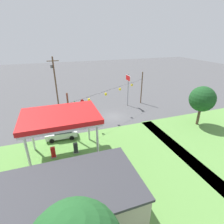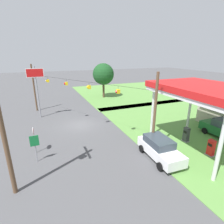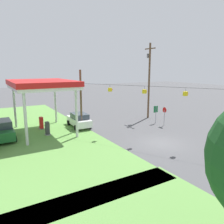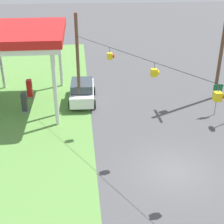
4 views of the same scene
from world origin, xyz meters
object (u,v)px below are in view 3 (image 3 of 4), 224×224
Objects in this scene: car_at_pumps_rear at (3,130)px; route_sign at (156,111)px; fuel_pump_near at (47,129)px; gas_station_canopy at (42,85)px; fuel_pump_far at (41,123)px; car_at_pumps_front at (79,120)px; stop_sign_roadside at (165,112)px; utility_pole_main at (149,77)px.

car_at_pumps_rear is 2.07× the size of route_sign.
fuel_pump_near is 4.53m from car_at_pumps_rear.
route_sign is (-3.44, -14.23, -3.83)m from gas_station_canopy.
car_at_pumps_front reaches higher than fuel_pump_far.
car_at_pumps_front is 1.97× the size of route_sign.
route_sign is at bearing -97.97° from fuel_pump_near.
stop_sign_roadside is at bearing -104.03° from fuel_pump_near.
gas_station_canopy is 6.37m from car_at_pumps_front.
fuel_pump_far is at bearing 83.86° from utility_pole_main.
utility_pole_main is at bearing -88.77° from car_at_pumps_front.
gas_station_canopy reaches higher than car_at_pumps_front.
car_at_pumps_front is at bearing -89.99° from gas_station_canopy.
route_sign is at bearing -106.89° from car_at_pumps_front.
car_at_pumps_rear is at bearing 113.70° from fuel_pump_far.
utility_pole_main is (-0.23, -15.57, 0.59)m from gas_station_canopy.
fuel_pump_near is at bearing -104.03° from stop_sign_roadside.
route_sign reaches higher than car_at_pumps_front.
fuel_pump_far is 0.61× the size of stop_sign_roadside.
gas_station_canopy is 1.84× the size of car_at_pumps_rear.
stop_sign_roadside is at bearing -114.48° from car_at_pumps_front.
route_sign is at bearing -108.95° from fuel_pump_far.
gas_station_canopy is 5.96× the size of fuel_pump_far.
gas_station_canopy reaches higher than route_sign.
car_at_pumps_front is (1.45, -4.41, 0.22)m from fuel_pump_near.
gas_station_canopy is at bearing 89.16° from utility_pole_main.
fuel_pump_near is 16.53m from utility_pole_main.
gas_station_canopy is 15.14m from route_sign.
gas_station_canopy is 15.58m from utility_pole_main.
utility_pole_main is at bearing -90.84° from gas_station_canopy.
utility_pole_main reaches higher than stop_sign_roadside.
fuel_pump_near is at bearing 180.00° from fuel_pump_far.
utility_pole_main is (-1.67, -15.57, 5.41)m from fuel_pump_far.
fuel_pump_far is 0.32× the size of car_at_pumps_front.
car_at_pumps_front is at bearing -71.84° from fuel_pump_near.
stop_sign_roadside is 1.59m from route_sign.
car_at_pumps_front is 1.89× the size of stop_sign_roadside.
route_sign reaches higher than fuel_pump_far.
gas_station_canopy reaches higher than fuel_pump_near.
car_at_pumps_rear is at bearing 96.38° from gas_station_canopy.
utility_pole_main is at bearing -85.53° from fuel_pump_near.
car_at_pumps_front is at bearing 92.64° from car_at_pumps_rear.
gas_station_canopy is at bearing -109.33° from stop_sign_roadside.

